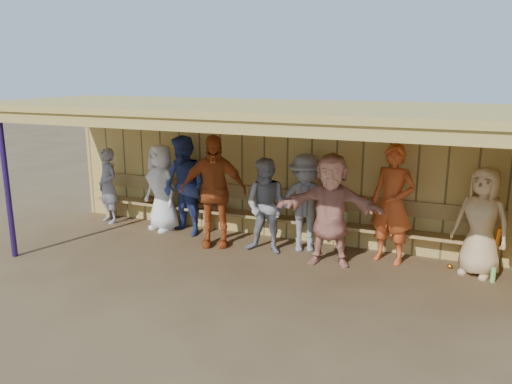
# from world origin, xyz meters

# --- Properties ---
(ground) EXTENTS (90.00, 90.00, 0.00)m
(ground) POSITION_xyz_m (0.00, 0.00, 0.00)
(ground) COLOR brown
(ground) RESTS_ON ground
(player_a) EXTENTS (0.65, 0.56, 1.52)m
(player_a) POSITION_xyz_m (-3.43, 0.81, 0.76)
(player_a) COLOR gray
(player_a) RESTS_ON ground
(player_b) EXTENTS (0.95, 0.78, 1.67)m
(player_b) POSITION_xyz_m (-2.16, 0.81, 0.83)
(player_b) COLOR white
(player_b) RESTS_ON ground
(player_c) EXTENTS (1.07, 0.95, 1.86)m
(player_c) POSITION_xyz_m (-1.61, 0.75, 0.93)
(player_c) COLOR navy
(player_c) RESTS_ON ground
(player_d) EXTENTS (1.24, 0.86, 1.95)m
(player_d) POSITION_xyz_m (-0.83, 0.41, 0.98)
(player_d) COLOR #B44C1C
(player_d) RESTS_ON ground
(player_e) EXTENTS (1.23, 0.97, 1.67)m
(player_e) POSITION_xyz_m (0.72, 0.79, 0.83)
(player_e) COLOR gray
(player_e) RESTS_ON ground
(player_f) EXTENTS (1.71, 0.79, 1.78)m
(player_f) POSITION_xyz_m (1.27, 0.34, 0.89)
(player_f) COLOR tan
(player_f) RESTS_ON ground
(player_g) EXTENTS (0.78, 0.61, 1.91)m
(player_g) POSITION_xyz_m (2.14, 0.81, 0.95)
(player_g) COLOR #C64D1F
(player_g) RESTS_ON ground
(player_h) EXTENTS (0.94, 0.78, 1.65)m
(player_h) POSITION_xyz_m (3.43, 0.78, 0.82)
(player_h) COLOR #D9B07A
(player_h) RESTS_ON ground
(player_extra) EXTENTS (0.81, 0.65, 1.61)m
(player_extra) POSITION_xyz_m (0.17, 0.44, 0.80)
(player_extra) COLOR gray
(player_extra) RESTS_ON ground
(dugout_structure) EXTENTS (8.80, 3.20, 2.50)m
(dugout_structure) POSITION_xyz_m (0.39, 0.69, 1.69)
(dugout_structure) COLOR tan
(dugout_structure) RESTS_ON ground
(bench) EXTENTS (7.60, 0.34, 0.93)m
(bench) POSITION_xyz_m (0.00, 1.12, 0.53)
(bench) COLOR #A78447
(bench) RESTS_ON ground
(dugout_equipment) EXTENTS (6.49, 0.62, 0.80)m
(dugout_equipment) POSITION_xyz_m (-0.80, 0.99, 0.49)
(dugout_equipment) COLOR orange
(dugout_equipment) RESTS_ON ground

